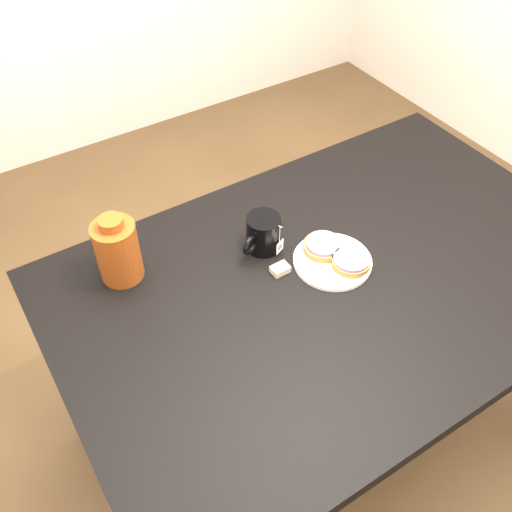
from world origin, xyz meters
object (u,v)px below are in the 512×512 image
(bagel_back, at_px, (323,246))
(teabag_pouch, at_px, (280,269))
(table, at_px, (334,295))
(mug, at_px, (263,233))
(bagel_package, at_px, (118,250))
(plate, at_px, (332,261))
(bagel_front, at_px, (351,261))

(bagel_back, height_order, teabag_pouch, bagel_back)
(table, relative_size, teabag_pouch, 31.11)
(mug, distance_m, teabag_pouch, 0.11)
(mug, relative_size, teabag_pouch, 3.13)
(mug, xyz_separation_m, bagel_package, (-0.35, 0.11, 0.03))
(table, bearing_deg, bagel_back, 80.80)
(plate, height_order, mug, mug)
(table, height_order, bagel_front, bagel_front)
(table, xyz_separation_m, teabag_pouch, (-0.12, 0.08, 0.09))
(mug, relative_size, bagel_package, 0.77)
(bagel_back, height_order, bagel_package, bagel_package)
(plate, distance_m, mug, 0.19)
(bagel_back, relative_size, mug, 0.89)
(bagel_back, relative_size, bagel_package, 0.68)
(mug, height_order, bagel_package, bagel_package)
(table, bearing_deg, plate, 72.15)
(mug, bearing_deg, plate, -73.55)
(bagel_back, xyz_separation_m, bagel_front, (0.03, -0.08, 0.00))
(mug, bearing_deg, bagel_back, -63.20)
(bagel_front, bearing_deg, plate, 123.94)
(bagel_back, relative_size, bagel_front, 1.03)
(bagel_back, bearing_deg, bagel_package, 156.25)
(bagel_back, xyz_separation_m, teabag_pouch, (-0.13, 0.00, -0.01))
(bagel_front, bearing_deg, mug, 128.90)
(table, distance_m, teabag_pouch, 0.17)
(table, relative_size, bagel_back, 11.16)
(bagel_back, relative_size, teabag_pouch, 2.79)
(plate, xyz_separation_m, teabag_pouch, (-0.13, 0.04, 0.00))
(bagel_front, height_order, mug, mug)
(teabag_pouch, distance_m, bagel_package, 0.40)
(bagel_back, bearing_deg, teabag_pouch, 178.86)
(bagel_package, bearing_deg, bagel_front, -30.23)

